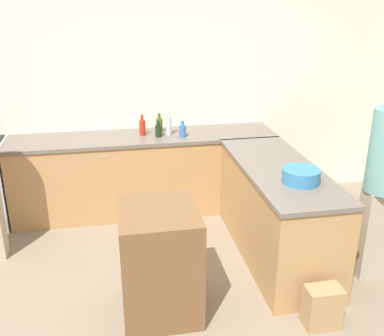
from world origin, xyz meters
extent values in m
plane|color=gray|center=(0.00, 0.00, 0.00)|extent=(14.00, 14.00, 0.00)
cube|color=silver|center=(0.00, 2.21, 1.35)|extent=(8.00, 0.06, 2.70)
cube|color=tan|center=(0.00, 1.87, 0.45)|extent=(3.00, 0.63, 0.89)
cube|color=#6B6056|center=(0.00, 1.87, 0.91)|extent=(3.03, 0.66, 0.04)
cube|color=tan|center=(1.17, 0.64, 0.45)|extent=(0.66, 1.82, 0.89)
cube|color=#6B6056|center=(1.17, 0.64, 0.91)|extent=(0.69, 1.85, 0.04)
cube|color=brown|center=(-0.05, 0.00, 0.45)|extent=(0.61, 0.67, 0.91)
cylinder|color=teal|center=(1.21, 0.25, 1.00)|extent=(0.32, 0.32, 0.12)
cylinder|color=#475B1E|center=(0.20, 1.97, 1.02)|extent=(0.08, 0.08, 0.16)
cylinder|color=#475B1E|center=(0.20, 1.97, 1.13)|extent=(0.03, 0.03, 0.06)
cylinder|color=#386BB7|center=(0.43, 1.74, 1.00)|extent=(0.08, 0.08, 0.13)
cylinder|color=#386BB7|center=(0.43, 1.74, 1.09)|extent=(0.04, 0.04, 0.05)
cylinder|color=black|center=(0.17, 1.79, 1.00)|extent=(0.07, 0.07, 0.13)
cylinder|color=black|center=(0.17, 1.79, 1.10)|extent=(0.03, 0.03, 0.05)
cylinder|color=red|center=(-0.01, 1.88, 1.02)|extent=(0.07, 0.07, 0.17)
cylinder|color=red|center=(-0.01, 1.88, 1.14)|extent=(0.03, 0.03, 0.07)
cylinder|color=silver|center=(0.29, 1.85, 1.04)|extent=(0.06, 0.06, 0.22)
cylinder|color=silver|center=(0.29, 1.85, 1.20)|extent=(0.03, 0.03, 0.09)
cube|color=#ADA38E|center=(1.93, 0.14, 0.42)|extent=(0.30, 0.18, 0.85)
cube|color=#A88456|center=(1.17, -0.43, 0.17)|extent=(0.28, 0.18, 0.34)
camera|label=1|loc=(-0.35, -3.06, 2.44)|focal=42.00mm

